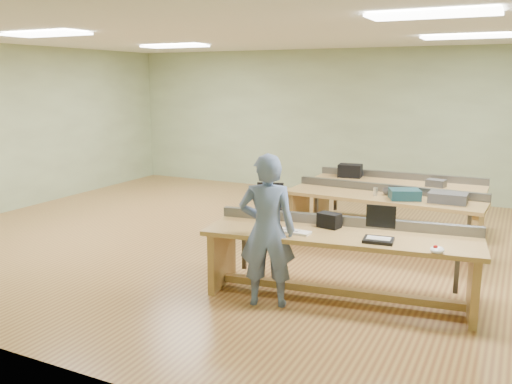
% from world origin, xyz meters
% --- Properties ---
extents(floor, '(10.00, 10.00, 0.00)m').
position_xyz_m(floor, '(0.00, 0.00, 0.00)').
color(floor, '#A57B3E').
rests_on(floor, ground).
extents(ceiling, '(10.00, 10.00, 0.00)m').
position_xyz_m(ceiling, '(0.00, 0.00, 3.00)').
color(ceiling, silver).
rests_on(ceiling, wall_back).
extents(wall_back, '(10.00, 0.04, 3.00)m').
position_xyz_m(wall_back, '(0.00, 4.00, 1.50)').
color(wall_back, '#A2B88B').
rests_on(wall_back, floor).
extents(wall_front, '(10.00, 0.04, 3.00)m').
position_xyz_m(wall_front, '(0.00, -4.00, 1.50)').
color(wall_front, '#A2B88B').
rests_on(wall_front, floor).
extents(wall_left, '(0.04, 8.00, 3.00)m').
position_xyz_m(wall_left, '(-5.00, 0.00, 1.50)').
color(wall_left, '#A2B88B').
rests_on(wall_left, floor).
extents(fluor_panels, '(6.20, 3.50, 0.03)m').
position_xyz_m(fluor_panels, '(0.00, 0.00, 2.97)').
color(fluor_panels, white).
rests_on(fluor_panels, ceiling).
extents(workbench_front, '(3.01, 1.17, 0.86)m').
position_xyz_m(workbench_front, '(1.69, -1.55, 0.56)').
color(workbench_front, tan).
rests_on(workbench_front, floor).
extents(workbench_mid, '(2.83, 0.90, 0.86)m').
position_xyz_m(workbench_mid, '(1.64, 0.58, 0.55)').
color(workbench_mid, tan).
rests_on(workbench_mid, floor).
extents(workbench_back, '(2.73, 0.76, 0.86)m').
position_xyz_m(workbench_back, '(1.59, 1.74, 0.55)').
color(workbench_back, tan).
rests_on(workbench_back, floor).
extents(person, '(0.69, 0.56, 1.64)m').
position_xyz_m(person, '(1.04, -2.04, 0.82)').
color(person, slate).
rests_on(person, floor).
extents(laptop_base, '(0.33, 0.28, 0.03)m').
position_xyz_m(laptop_base, '(2.13, -1.69, 0.77)').
color(laptop_base, black).
rests_on(laptop_base, workbench_front).
extents(laptop_screen, '(0.30, 0.05, 0.24)m').
position_xyz_m(laptop_screen, '(2.12, -1.57, 0.99)').
color(laptop_screen, black).
rests_on(laptop_screen, laptop_base).
extents(keyboard, '(0.45, 0.17, 0.03)m').
position_xyz_m(keyboard, '(1.20, -1.77, 0.76)').
color(keyboard, silver).
rests_on(keyboard, workbench_front).
extents(trackball_mouse, '(0.14, 0.17, 0.07)m').
position_xyz_m(trackball_mouse, '(2.73, -1.81, 0.78)').
color(trackball_mouse, white).
rests_on(trackball_mouse, workbench_front).
extents(camera_bag, '(0.27, 0.20, 0.17)m').
position_xyz_m(camera_bag, '(1.51, -1.39, 0.83)').
color(camera_bag, black).
rests_on(camera_bag, workbench_front).
extents(task_chair, '(0.59, 0.59, 0.87)m').
position_xyz_m(task_chair, '(0.11, 0.02, 0.32)').
color(task_chair, black).
rests_on(task_chair, floor).
extents(parts_bin_teal, '(0.49, 0.43, 0.14)m').
position_xyz_m(parts_bin_teal, '(1.97, 0.46, 0.82)').
color(parts_bin_teal, '#143641').
rests_on(parts_bin_teal, workbench_mid).
extents(parts_bin_grey, '(0.49, 0.31, 0.13)m').
position_xyz_m(parts_bin_grey, '(2.53, 0.51, 0.82)').
color(parts_bin_grey, '#39393C').
rests_on(parts_bin_grey, workbench_mid).
extents(mug, '(0.14, 0.14, 0.10)m').
position_xyz_m(mug, '(1.68, 0.65, 0.80)').
color(mug, '#39393C').
rests_on(mug, workbench_mid).
extents(drinks_can, '(0.08, 0.08, 0.11)m').
position_xyz_m(drinks_can, '(1.55, 0.52, 0.81)').
color(drinks_can, white).
rests_on(drinks_can, workbench_mid).
extents(storage_box_back, '(0.41, 0.31, 0.22)m').
position_xyz_m(storage_box_back, '(0.78, 1.82, 0.86)').
color(storage_box_back, black).
rests_on(storage_box_back, workbench_back).
extents(tray_back, '(0.31, 0.25, 0.11)m').
position_xyz_m(tray_back, '(2.22, 1.60, 0.81)').
color(tray_back, '#39393C').
rests_on(tray_back, workbench_back).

